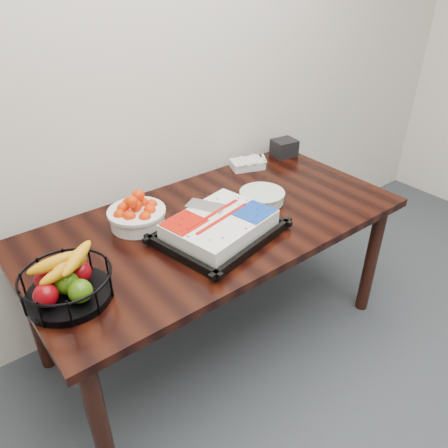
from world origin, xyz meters
TOP-DOWN VIEW (x-y plane):
  - table at (0.00, 2.00)m, footprint 1.80×0.90m
  - cake_tray at (-0.07, 1.87)m, footprint 0.58×0.49m
  - tangerine_bowl at (-0.31, 2.18)m, footprint 0.27×0.27m
  - fruit_basket at (-0.75, 1.89)m, footprint 0.33×0.33m
  - plate_stack at (0.29, 1.99)m, footprint 0.23×0.23m
  - fork_bag at (0.50, 2.35)m, footprint 0.22×0.18m
  - napkin_box at (0.80, 2.35)m, footprint 0.16×0.14m

SIDE VIEW (x-z plane):
  - table at x=0.00m, z-range 0.29..1.04m
  - fork_bag at x=0.50m, z-range 0.75..0.80m
  - plate_stack at x=0.29m, z-range 0.75..0.81m
  - cake_tray at x=-0.07m, z-range 0.75..0.85m
  - napkin_box at x=0.80m, z-range 0.75..0.85m
  - fruit_basket at x=-0.75m, z-range 0.73..0.91m
  - tangerine_bowl at x=-0.31m, z-range 0.74..0.91m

